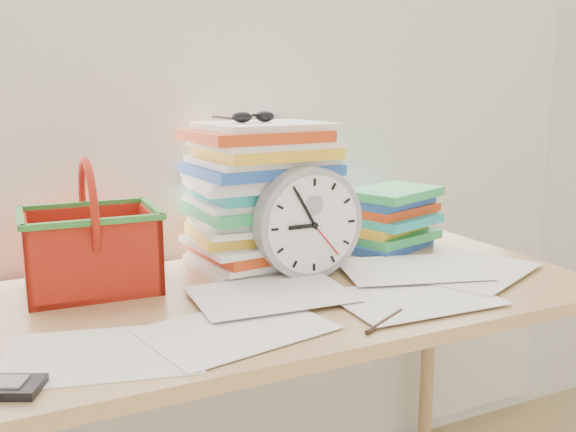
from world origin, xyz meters
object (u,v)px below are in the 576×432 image
book_stack (389,218)px  desk (289,320)px  paper_stack (260,195)px  basket (89,226)px  clock (308,223)px

book_stack → desk: bearing=-152.6°
desk → paper_stack: (0.03, 0.22, 0.26)m
desk → basket: size_ratio=4.81×
paper_stack → book_stack: paper_stack is taller
clock → book_stack: clock is taller
paper_stack → basket: bearing=-176.4°
desk → clock: bearing=38.3°
clock → desk: bearing=-141.7°
desk → clock: clock is taller
paper_stack → clock: paper_stack is taller
desk → book_stack: bearing=27.4°
basket → paper_stack: bearing=6.0°
paper_stack → basket: (-0.42, -0.03, -0.03)m
paper_stack → book_stack: bearing=-0.1°
paper_stack → basket: size_ratio=1.24×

